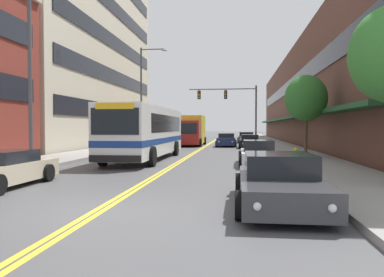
{
  "coord_description": "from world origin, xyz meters",
  "views": [
    {
      "loc": [
        3.21,
        -8.49,
        1.96
      ],
      "look_at": [
        0.16,
        16.72,
        1.17
      ],
      "focal_mm": 35.0,
      "sensor_mm": 36.0,
      "label": 1
    }
  ],
  "objects_px": {
    "car_white_parked_right_mid": "(258,154)",
    "car_slate_blue_parked_right_far": "(246,138)",
    "car_silver_parked_left_far": "(155,142)",
    "fire_hydrant": "(296,156)",
    "street_lamp_left_far": "(145,90)",
    "street_tree_right_mid": "(306,98)",
    "car_red_parked_left_mid": "(168,139)",
    "car_navy_moving_lead": "(226,140)",
    "street_lamp_left_near": "(35,63)",
    "traffic_signal_mast": "(232,102)",
    "car_black_parked_right_end": "(250,142)",
    "car_champagne_parked_left_near": "(1,170)",
    "city_bus": "(147,130)",
    "car_dark_grey_parked_right_foreground": "(279,182)",
    "box_truck": "(191,130)"
  },
  "relations": [
    {
      "from": "car_white_parked_right_mid",
      "to": "car_slate_blue_parked_right_far",
      "type": "bearing_deg",
      "value": 89.94
    },
    {
      "from": "car_silver_parked_left_far",
      "to": "fire_hydrant",
      "type": "bearing_deg",
      "value": -56.86
    },
    {
      "from": "street_lamp_left_far",
      "to": "street_tree_right_mid",
      "type": "xyz_separation_m",
      "value": [
        12.33,
        -9.24,
        -1.59
      ]
    },
    {
      "from": "car_red_parked_left_mid",
      "to": "car_navy_moving_lead",
      "type": "bearing_deg",
      "value": -23.22
    },
    {
      "from": "car_slate_blue_parked_right_far",
      "to": "street_lamp_left_near",
      "type": "xyz_separation_m",
      "value": [
        -9.39,
        -32.01,
        3.98
      ]
    },
    {
      "from": "car_slate_blue_parked_right_far",
      "to": "street_lamp_left_far",
      "type": "relative_size",
      "value": 0.46
    },
    {
      "from": "street_lamp_left_near",
      "to": "street_tree_right_mid",
      "type": "bearing_deg",
      "value": 35.29
    },
    {
      "from": "traffic_signal_mast",
      "to": "street_tree_right_mid",
      "type": "bearing_deg",
      "value": -74.77
    },
    {
      "from": "car_black_parked_right_end",
      "to": "car_navy_moving_lead",
      "type": "distance_m",
      "value": 3.51
    },
    {
      "from": "car_slate_blue_parked_right_far",
      "to": "car_champagne_parked_left_near",
      "type": "bearing_deg",
      "value": -103.95
    },
    {
      "from": "car_white_parked_right_mid",
      "to": "fire_hydrant",
      "type": "bearing_deg",
      "value": -44.13
    },
    {
      "from": "city_bus",
      "to": "traffic_signal_mast",
      "type": "xyz_separation_m",
      "value": [
        4.92,
        18.38,
        2.85
      ]
    },
    {
      "from": "car_white_parked_right_mid",
      "to": "fire_hydrant",
      "type": "xyz_separation_m",
      "value": [
        1.65,
        -1.6,
        -0.0
      ]
    },
    {
      "from": "car_black_parked_right_end",
      "to": "street_lamp_left_far",
      "type": "relative_size",
      "value": 0.47
    },
    {
      "from": "car_silver_parked_left_far",
      "to": "car_dark_grey_parked_right_foreground",
      "type": "relative_size",
      "value": 0.97
    },
    {
      "from": "traffic_signal_mast",
      "to": "car_champagne_parked_left_near",
      "type": "bearing_deg",
      "value": -103.71
    },
    {
      "from": "car_dark_grey_parked_right_foreground",
      "to": "car_black_parked_right_end",
      "type": "relative_size",
      "value": 1.16
    },
    {
      "from": "car_champagne_parked_left_near",
      "to": "traffic_signal_mast",
      "type": "bearing_deg",
      "value": 76.29
    },
    {
      "from": "car_black_parked_right_end",
      "to": "street_tree_right_mid",
      "type": "xyz_separation_m",
      "value": [
        2.98,
        -11.77,
        3.1
      ]
    },
    {
      "from": "car_champagne_parked_left_near",
      "to": "car_slate_blue_parked_right_far",
      "type": "distance_m",
      "value": 36.38
    },
    {
      "from": "car_champagne_parked_left_near",
      "to": "street_lamp_left_far",
      "type": "height_order",
      "value": "street_lamp_left_far"
    },
    {
      "from": "car_white_parked_right_mid",
      "to": "car_navy_moving_lead",
      "type": "height_order",
      "value": "car_navy_moving_lead"
    },
    {
      "from": "car_dark_grey_parked_right_foreground",
      "to": "fire_hydrant",
      "type": "height_order",
      "value": "car_dark_grey_parked_right_foreground"
    },
    {
      "from": "city_bus",
      "to": "car_champagne_parked_left_near",
      "type": "bearing_deg",
      "value": -101.53
    },
    {
      "from": "car_white_parked_right_mid",
      "to": "car_champagne_parked_left_near",
      "type": "bearing_deg",
      "value": -136.56
    },
    {
      "from": "car_champagne_parked_left_near",
      "to": "car_dark_grey_parked_right_foreground",
      "type": "relative_size",
      "value": 0.97
    },
    {
      "from": "car_slate_blue_parked_right_far",
      "to": "street_tree_right_mid",
      "type": "bearing_deg",
      "value": -82.6
    },
    {
      "from": "street_tree_right_mid",
      "to": "street_lamp_left_far",
      "type": "bearing_deg",
      "value": 143.15
    },
    {
      "from": "car_champagne_parked_left_near",
      "to": "car_navy_moving_lead",
      "type": "xyz_separation_m",
      "value": [
        6.58,
        26.55,
        0.06
      ]
    },
    {
      "from": "street_lamp_left_far",
      "to": "fire_hydrant",
      "type": "height_order",
      "value": "street_lamp_left_far"
    },
    {
      "from": "car_dark_grey_parked_right_foreground",
      "to": "car_slate_blue_parked_right_far",
      "type": "bearing_deg",
      "value": 89.89
    },
    {
      "from": "car_dark_grey_parked_right_foreground",
      "to": "car_silver_parked_left_far",
      "type": "bearing_deg",
      "value": 109.37
    },
    {
      "from": "city_bus",
      "to": "street_tree_right_mid",
      "type": "height_order",
      "value": "street_tree_right_mid"
    },
    {
      "from": "car_dark_grey_parked_right_foreground",
      "to": "fire_hydrant",
      "type": "distance_m",
      "value": 8.75
    },
    {
      "from": "car_black_parked_right_end",
      "to": "fire_hydrant",
      "type": "xyz_separation_m",
      "value": [
        1.58,
        -17.17,
        -0.01
      ]
    },
    {
      "from": "car_black_parked_right_end",
      "to": "car_navy_moving_lead",
      "type": "height_order",
      "value": "car_navy_moving_lead"
    },
    {
      "from": "street_lamp_left_far",
      "to": "fire_hydrant",
      "type": "bearing_deg",
      "value": -53.26
    },
    {
      "from": "street_lamp_left_far",
      "to": "box_truck",
      "type": "bearing_deg",
      "value": 62.54
    },
    {
      "from": "car_navy_moving_lead",
      "to": "fire_hydrant",
      "type": "relative_size",
      "value": 6.04
    },
    {
      "from": "car_white_parked_right_mid",
      "to": "car_red_parked_left_mid",
      "type": "bearing_deg",
      "value": 112.29
    },
    {
      "from": "car_champagne_parked_left_near",
      "to": "street_tree_right_mid",
      "type": "distance_m",
      "value": 17.17
    },
    {
      "from": "city_bus",
      "to": "car_black_parked_right_end",
      "type": "relative_size",
      "value": 2.79
    },
    {
      "from": "car_champagne_parked_left_near",
      "to": "car_silver_parked_left_far",
      "type": "bearing_deg",
      "value": 89.54
    },
    {
      "from": "car_champagne_parked_left_near",
      "to": "street_lamp_left_near",
      "type": "relative_size",
      "value": 0.61
    },
    {
      "from": "car_champagne_parked_left_near",
      "to": "car_dark_grey_parked_right_foreground",
      "type": "xyz_separation_m",
      "value": [
        8.7,
        -1.9,
        0.03
      ]
    },
    {
      "from": "car_dark_grey_parked_right_foreground",
      "to": "car_white_parked_right_mid",
      "type": "xyz_separation_m",
      "value": [
        0.04,
        10.18,
        -0.01
      ]
    },
    {
      "from": "car_white_parked_right_mid",
      "to": "car_slate_blue_parked_right_far",
      "type": "relative_size",
      "value": 1.18
    },
    {
      "from": "box_truck",
      "to": "car_navy_moving_lead",
      "type": "bearing_deg",
      "value": -19.03
    },
    {
      "from": "city_bus",
      "to": "street_lamp_left_far",
      "type": "bearing_deg",
      "value": 104.7
    },
    {
      "from": "traffic_signal_mast",
      "to": "car_navy_moving_lead",
      "type": "bearing_deg",
      "value": -101.6
    }
  ]
}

